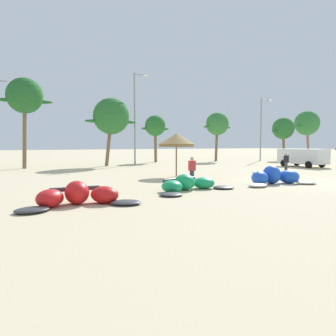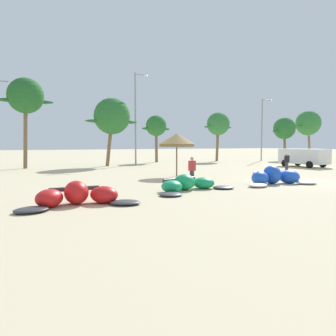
# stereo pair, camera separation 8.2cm
# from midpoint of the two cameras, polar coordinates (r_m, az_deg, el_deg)

# --- Properties ---
(ground_plane) EXTENTS (260.00, 260.00, 0.00)m
(ground_plane) POSITION_cam_midpoint_polar(r_m,az_deg,el_deg) (21.68, 21.31, -2.23)
(ground_plane) COLOR beige
(kite_far_left) EXTENTS (4.73, 2.35, 0.90)m
(kite_far_left) POSITION_cam_midpoint_polar(r_m,az_deg,el_deg) (12.85, -15.35, -4.75)
(kite_far_left) COLOR #333338
(kite_far_left) RESTS_ON ground
(kite_left) EXTENTS (4.92, 2.75, 0.80)m
(kite_left) POSITION_cam_midpoint_polar(r_m,az_deg,el_deg) (16.33, 3.69, -2.86)
(kite_left) COLOR #333338
(kite_left) RESTS_ON ground
(kite_left_of_center) EXTENTS (4.80, 2.54, 1.07)m
(kite_left_of_center) POSITION_cam_midpoint_polar(r_m,az_deg,el_deg) (19.83, 18.27, -1.53)
(kite_left_of_center) COLOR white
(kite_left_of_center) RESTS_ON ground
(beach_umbrella_near_van) EXTENTS (2.65, 2.65, 3.09)m
(beach_umbrella_near_van) POSITION_cam_midpoint_polar(r_m,az_deg,el_deg) (23.49, 1.63, 4.90)
(beach_umbrella_near_van) COLOR brown
(beach_umbrella_near_van) RESTS_ON ground
(parked_van) EXTENTS (2.34, 4.82, 1.84)m
(parked_van) POSITION_cam_midpoint_polar(r_m,az_deg,el_deg) (36.17, 22.53, 1.92)
(parked_van) COLOR white
(parked_van) RESTS_ON ground
(person_near_kites) EXTENTS (0.36, 0.24, 1.62)m
(person_near_kites) POSITION_cam_midpoint_polar(r_m,az_deg,el_deg) (28.12, 20.12, 0.88)
(person_near_kites) COLOR #383842
(person_near_kites) RESTS_ON ground
(person_by_umbrellas) EXTENTS (0.36, 0.24, 1.62)m
(person_by_umbrellas) POSITION_cam_midpoint_polar(r_m,az_deg,el_deg) (17.99, 4.34, -0.58)
(person_by_umbrellas) COLOR #383842
(person_by_umbrellas) RESTS_ON ground
(palm_left) EXTENTS (5.03, 3.36, 8.58)m
(palm_left) POSITION_cam_midpoint_polar(r_m,az_deg,el_deg) (34.33, -23.55, 11.36)
(palm_left) COLOR brown
(palm_left) RESTS_ON ground
(palm_left_of_gap) EXTENTS (5.76, 3.84, 7.20)m
(palm_left_of_gap) POSITION_cam_midpoint_polar(r_m,az_deg,el_deg) (35.44, -9.69, 8.85)
(palm_left_of_gap) COLOR brown
(palm_left_of_gap) RESTS_ON ground
(palm_center_left) EXTENTS (4.00, 2.66, 6.02)m
(palm_center_left) POSITION_cam_midpoint_polar(r_m,az_deg,el_deg) (42.23, -2.04, 7.28)
(palm_center_left) COLOR brown
(palm_center_left) RESTS_ON ground
(palm_center_right) EXTENTS (4.69, 3.12, 6.68)m
(palm_center_right) POSITION_cam_midpoint_polar(r_m,az_deg,el_deg) (45.58, 8.82, 7.56)
(palm_center_right) COLOR brown
(palm_center_right) RESTS_ON ground
(palm_right_of_gap) EXTENTS (4.69, 3.13, 6.18)m
(palm_right_of_gap) POSITION_cam_midpoint_polar(r_m,az_deg,el_deg) (50.33, 19.71, 6.48)
(palm_right_of_gap) COLOR brown
(palm_right_of_gap) RESTS_ON ground
(palm_right) EXTENTS (5.89, 3.93, 7.67)m
(palm_right) POSITION_cam_midpoint_polar(r_m,az_deg,el_deg) (57.34, 23.34, 7.18)
(palm_right) COLOR #7F6647
(palm_right) RESTS_ON ground
(lamppost_west_center) EXTENTS (1.72, 0.24, 10.22)m
(lamppost_west_center) POSITION_cam_midpoint_polar(r_m,az_deg,el_deg) (37.09, -5.48, 9.31)
(lamppost_west_center) COLOR gray
(lamppost_west_center) RESTS_ON ground
(lamppost_east_center) EXTENTS (2.16, 0.24, 8.62)m
(lamppost_east_center) POSITION_cam_midpoint_polar(r_m,az_deg,el_deg) (47.78, 16.30, 7.09)
(lamppost_east_center) COLOR gray
(lamppost_east_center) RESTS_ON ground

